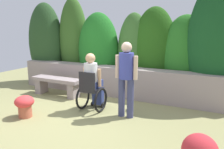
{
  "coord_description": "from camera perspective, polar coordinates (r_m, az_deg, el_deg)",
  "views": [
    {
      "loc": [
        2.56,
        -3.68,
        1.85
      ],
      "look_at": [
        0.48,
        0.61,
        0.85
      ],
      "focal_mm": 34.85,
      "sensor_mm": 36.0,
      "label": 1
    }
  ],
  "objects": [
    {
      "name": "hedge_backdrop",
      "position": [
        6.41,
        4.56,
        7.06
      ],
      "size": [
        6.77,
        1.21,
        3.09
      ],
      "color": "#254621",
      "rests_on": "ground"
    },
    {
      "name": "stone_retaining_wall",
      "position": [
        6.14,
        0.39,
        -1.72
      ],
      "size": [
        6.11,
        0.45,
        0.82
      ],
      "primitive_type": "cube",
      "color": "gray",
      "rests_on": "ground"
    },
    {
      "name": "person_in_wheelchair",
      "position": [
        4.99,
        -5.23,
        -2.47
      ],
      "size": [
        0.53,
        0.66,
        1.33
      ],
      "rotation": [
        0.0,
        0.0,
        -0.12
      ],
      "color": "black",
      "rests_on": "ground"
    },
    {
      "name": "ground_plane",
      "position": [
        4.85,
        -8.43,
        -10.71
      ],
      "size": [
        11.65,
        11.65,
        0.0
      ],
      "primitive_type": "plane",
      "color": "#8B8A58"
    },
    {
      "name": "stone_bench",
      "position": [
        6.33,
        -14.3,
        -2.39
      ],
      "size": [
        1.51,
        0.39,
        0.51
      ],
      "rotation": [
        0.0,
        0.0,
        -0.01
      ],
      "color": "gray",
      "rests_on": "ground"
    },
    {
      "name": "flower_pot_terracotta_by_wall",
      "position": [
        5.01,
        -21.96,
        -7.32
      ],
      "size": [
        0.4,
        0.4,
        0.47
      ],
      "color": "#B55740",
      "rests_on": "ground"
    },
    {
      "name": "person_standing_companion",
      "position": [
        4.51,
        3.76,
        -0.09
      ],
      "size": [
        0.49,
        0.3,
        1.6
      ],
      "rotation": [
        0.0,
        0.0,
        0.11
      ],
      "color": "#3B3E66",
      "rests_on": "ground"
    }
  ]
}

